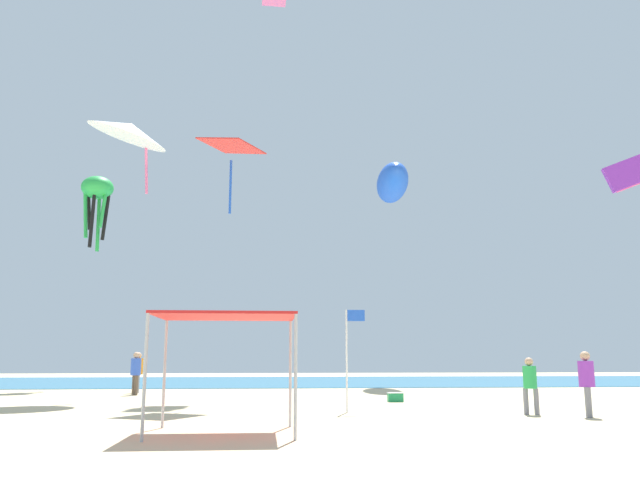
# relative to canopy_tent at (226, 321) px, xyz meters

# --- Properties ---
(ground) EXTENTS (110.00, 110.00, 0.10)m
(ground) POSITION_rel_canopy_tent_xyz_m (4.51, 1.97, -2.50)
(ground) COLOR beige
(ocean_strip) EXTENTS (110.00, 21.24, 0.03)m
(ocean_strip) POSITION_rel_canopy_tent_xyz_m (4.51, 31.33, -2.44)
(ocean_strip) COLOR teal
(ocean_strip) RESTS_ON ground
(canopy_tent) EXTENTS (3.11, 2.63, 2.60)m
(canopy_tent) POSITION_rel_canopy_tent_xyz_m (0.00, 0.00, 0.00)
(canopy_tent) COLOR #B2B2B7
(canopy_tent) RESTS_ON ground
(person_near_tent) EXTENTS (0.43, 0.39, 1.65)m
(person_near_tent) POSITION_rel_canopy_tent_xyz_m (8.72, 3.96, -1.48)
(person_near_tent) COLOR slate
(person_near_tent) RESTS_ON ground
(person_leftmost) EXTENTS (0.45, 0.47, 1.91)m
(person_leftmost) POSITION_rel_canopy_tent_xyz_m (-4.89, 15.11, -1.33)
(person_leftmost) COLOR brown
(person_leftmost) RESTS_ON ground
(person_central) EXTENTS (0.45, 0.51, 1.91)m
(person_central) POSITION_rel_canopy_tent_xyz_m (-5.10, 16.74, -1.33)
(person_central) COLOR slate
(person_central) RESTS_ON ground
(person_rightmost) EXTENTS (0.43, 0.44, 1.83)m
(person_rightmost) POSITION_rel_canopy_tent_xyz_m (9.99, 3.02, -1.38)
(person_rightmost) COLOR slate
(person_rightmost) RESTS_ON ground
(banner_flag) EXTENTS (0.61, 0.06, 3.12)m
(banner_flag) POSITION_rel_canopy_tent_xyz_m (3.49, 5.17, -0.54)
(banner_flag) COLOR silver
(banner_flag) RESTS_ON ground
(cooler_box) EXTENTS (0.57, 0.37, 0.35)m
(cooler_box) POSITION_rel_canopy_tent_xyz_m (5.86, 9.74, -2.28)
(cooler_box) COLOR #1E8C4C
(cooler_box) RESTS_ON ground
(kite_octopus_green) EXTENTS (2.50, 2.50, 4.27)m
(kite_octopus_green) POSITION_rel_canopy_tent_xyz_m (-8.87, 21.65, 8.62)
(kite_octopus_green) COLOR green
(kite_diamond_red) EXTENTS (2.71, 2.72, 2.88)m
(kite_diamond_red) POSITION_rel_canopy_tent_xyz_m (-0.52, 9.01, 7.12)
(kite_diamond_red) COLOR red
(kite_delta_white) EXTENTS (4.53, 4.53, 3.38)m
(kite_delta_white) POSITION_rel_canopy_tent_xyz_m (-5.20, 12.53, 9.05)
(kite_delta_white) COLOR white
(kite_inflatable_blue) EXTENTS (3.19, 6.87, 2.70)m
(kite_inflatable_blue) POSITION_rel_canopy_tent_xyz_m (8.79, 23.51, 10.08)
(kite_inflatable_blue) COLOR blue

